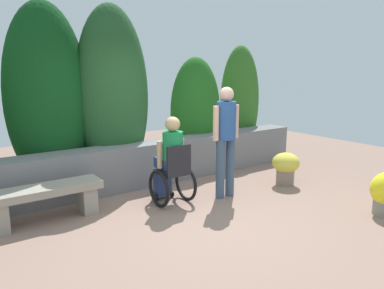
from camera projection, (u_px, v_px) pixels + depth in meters
The scene contains 7 objects.
ground_plane at pixel (199, 220), 4.89m from camera, with size 13.43×13.43×0.00m, color #8D6E60.
stone_retaining_wall at pixel (137, 165), 6.27m from camera, with size 7.18×0.50×0.74m, color slate.
hedge_backdrop at pixel (96, 104), 6.27m from camera, with size 6.98×1.11×3.09m.
stone_bench at pixel (45, 198), 4.81m from camera, with size 1.49×0.42×0.48m.
person_in_wheelchair at pixel (171, 163), 5.39m from camera, with size 0.53×0.66×1.33m.
person_standing_companion at pixel (226, 135), 5.59m from camera, with size 0.49×0.30×1.74m.
flower_pot_terracotta_by_wall at pixel (286, 166), 6.34m from camera, with size 0.47×0.47×0.57m.
Camera 1 is at (-2.73, -3.69, 2.00)m, focal length 33.81 mm.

